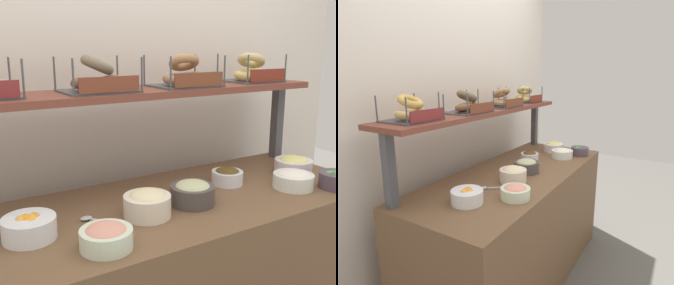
% 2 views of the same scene
% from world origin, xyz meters
% --- Properties ---
extents(back_wall, '(2.99, 0.06, 2.40)m').
position_xyz_m(back_wall, '(0.00, 0.55, 1.20)').
color(back_wall, silver).
rests_on(back_wall, ground_plane).
extents(shelf_riser_right, '(0.05, 0.05, 0.40)m').
position_xyz_m(shelf_riser_right, '(0.84, 0.27, 1.05)').
color(shelf_riser_right, '#4C4C51').
rests_on(shelf_riser_right, deli_counter).
extents(upper_shelf, '(1.75, 0.32, 0.03)m').
position_xyz_m(upper_shelf, '(0.00, 0.27, 1.26)').
color(upper_shelf, brown).
rests_on(upper_shelf, shelf_riser_left).
extents(bowl_lox_spread, '(0.17, 0.17, 0.08)m').
position_xyz_m(bowl_lox_spread, '(-0.40, -0.22, 0.89)').
color(bowl_lox_spread, silver).
rests_on(bowl_lox_spread, deli_counter).
extents(bowl_tuna_salad, '(0.18, 0.18, 0.10)m').
position_xyz_m(bowl_tuna_salad, '(0.04, -0.06, 0.90)').
color(bowl_tuna_salad, '#4A4341').
rests_on(bowl_tuna_salad, deli_counter).
extents(bowl_fruit_salad, '(0.18, 0.18, 0.09)m').
position_xyz_m(bowl_fruit_salad, '(-0.59, -0.03, 0.89)').
color(bowl_fruit_salad, white).
rests_on(bowl_fruit_salad, deli_counter).
extents(bowl_potato_salad, '(0.18, 0.18, 0.10)m').
position_xyz_m(bowl_potato_salad, '(-0.18, -0.07, 0.90)').
color(bowl_potato_salad, '#F1E3CE').
rests_on(bowl_potato_salad, deli_counter).
extents(bowl_veggie_mix, '(0.15, 0.15, 0.08)m').
position_xyz_m(bowl_veggie_mix, '(0.68, -0.24, 0.89)').
color(bowl_veggie_mix, '#4D3D49').
rests_on(bowl_veggie_mix, deli_counter).
extents(bowl_cream_cheese, '(0.18, 0.18, 0.08)m').
position_xyz_m(bowl_cream_cheese, '(0.52, -0.14, 0.89)').
color(bowl_cream_cheese, white).
rests_on(bowl_cream_cheese, deli_counter).
extents(bowl_chocolate_spread, '(0.14, 0.14, 0.08)m').
position_xyz_m(bowl_chocolate_spread, '(0.31, 0.05, 0.89)').
color(bowl_chocolate_spread, white).
rests_on(bowl_chocolate_spread, deli_counter).
extents(bowl_egg_salad, '(0.18, 0.18, 0.09)m').
position_xyz_m(bowl_egg_salad, '(0.68, -0.00, 0.89)').
color(bowl_egg_salad, white).
rests_on(bowl_egg_salad, deli_counter).
extents(serving_spoon_near_plate, '(0.12, 0.15, 0.01)m').
position_xyz_m(serving_spoon_near_plate, '(-0.36, -0.02, 0.86)').
color(serving_spoon_near_plate, '#B7B7BC').
rests_on(serving_spoon_near_plate, deli_counter).
extents(bagel_basket_poppy, '(0.29, 0.26, 0.16)m').
position_xyz_m(bagel_basket_poppy, '(-0.22, 0.25, 1.33)').
color(bagel_basket_poppy, '#4C4C51').
rests_on(bagel_basket_poppy, upper_shelf).
extents(bagel_basket_everything, '(0.30, 0.25, 0.16)m').
position_xyz_m(bagel_basket_everything, '(0.20, 0.25, 1.33)').
color(bagel_basket_everything, '#4C4C51').
rests_on(bagel_basket_everything, upper_shelf).
extents(bagel_basket_plain, '(0.27, 0.26, 0.15)m').
position_xyz_m(bagel_basket_plain, '(0.63, 0.27, 1.33)').
color(bagel_basket_plain, '#4C4C51').
rests_on(bagel_basket_plain, upper_shelf).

